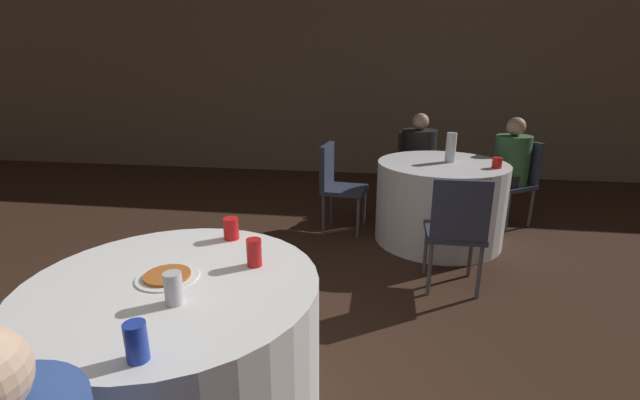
# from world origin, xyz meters

# --- Properties ---
(wall_back) EXTENTS (16.00, 0.06, 2.80)m
(wall_back) POSITION_xyz_m (0.00, 5.00, 1.40)
(wall_back) COLOR gray
(wall_back) RESTS_ON ground_plane
(table_near) EXTENTS (1.19, 1.19, 0.75)m
(table_near) POSITION_xyz_m (-0.12, -0.07, 0.37)
(table_near) COLOR white
(table_near) RESTS_ON ground_plane
(table_far) EXTENTS (1.16, 1.16, 0.75)m
(table_far) POSITION_xyz_m (1.24, 2.40, 0.37)
(table_far) COLOR silver
(table_far) RESTS_ON ground_plane
(chair_far_north) EXTENTS (0.46, 0.47, 0.86)m
(chair_far_north) POSITION_xyz_m (1.07, 3.38, 0.52)
(chair_far_north) COLOR #2D3347
(chair_far_north) RESTS_ON ground_plane
(chair_far_northeast) EXTENTS (0.56, 0.56, 0.86)m
(chair_far_northeast) POSITION_xyz_m (2.05, 2.98, 0.52)
(chair_far_northeast) COLOR #2D3347
(chair_far_northeast) RESTS_ON ground_plane
(chair_far_south) EXTENTS (0.40, 0.41, 0.86)m
(chair_far_south) POSITION_xyz_m (1.23, 1.41, 0.52)
(chair_far_south) COLOR #2D3347
(chair_far_south) RESTS_ON ground_plane
(chair_far_west) EXTENTS (0.45, 0.45, 0.86)m
(chair_far_west) POSITION_xyz_m (0.25, 2.52, 0.52)
(chair_far_west) COLOR #2D3347
(chair_far_west) RESTS_ON ground_plane
(person_black_shirt) EXTENTS (0.41, 0.53, 1.10)m
(person_black_shirt) POSITION_xyz_m (1.10, 3.23, 0.57)
(person_black_shirt) COLOR #4C4238
(person_black_shirt) RESTS_ON ground_plane
(person_green_jacket) EXTENTS (0.48, 0.46, 1.11)m
(person_green_jacket) POSITION_xyz_m (1.91, 2.88, 0.56)
(person_green_jacket) COLOR #282828
(person_green_jacket) RESTS_ON ground_plane
(pizza_plate_near) EXTENTS (0.25, 0.25, 0.02)m
(pizza_plate_near) POSITION_xyz_m (-0.15, -0.04, 0.75)
(pizza_plate_near) COLOR white
(pizza_plate_near) RESTS_ON table_near
(soda_can_silver) EXTENTS (0.07, 0.07, 0.12)m
(soda_can_silver) POSITION_xyz_m (-0.02, -0.22, 0.81)
(soda_can_silver) COLOR silver
(soda_can_silver) RESTS_ON table_near
(soda_can_red) EXTENTS (0.07, 0.07, 0.12)m
(soda_can_red) POSITION_xyz_m (0.17, 0.13, 0.81)
(soda_can_red) COLOR red
(soda_can_red) RESTS_ON table_near
(soda_can_blue) EXTENTS (0.07, 0.07, 0.12)m
(soda_can_blue) POSITION_xyz_m (0.02, -0.53, 0.81)
(soda_can_blue) COLOR #1E38A5
(soda_can_blue) RESTS_ON table_near
(cup_near) EXTENTS (0.08, 0.08, 0.11)m
(cup_near) POSITION_xyz_m (-0.03, 0.40, 0.80)
(cup_near) COLOR red
(cup_near) RESTS_ON table_near
(bottle_far) EXTENTS (0.09, 0.09, 0.27)m
(bottle_far) POSITION_xyz_m (1.30, 2.44, 0.88)
(bottle_far) COLOR silver
(bottle_far) RESTS_ON table_far
(cup_far) EXTENTS (0.08, 0.08, 0.09)m
(cup_far) POSITION_xyz_m (1.66, 2.25, 0.79)
(cup_far) COLOR red
(cup_far) RESTS_ON table_far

